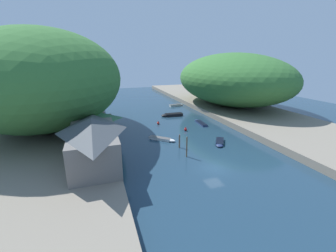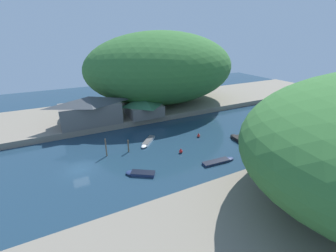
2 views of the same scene
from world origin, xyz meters
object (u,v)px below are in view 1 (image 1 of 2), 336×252
(person_on_quay, at_px, (101,160))
(waterfront_building, at_px, (93,140))
(boat_moored_right, at_px, (220,143))
(channel_buoy_far, at_px, (186,129))
(boat_red_skiff, at_px, (171,115))
(boat_mid_channel, at_px, (200,122))
(boat_open_rowboat, at_px, (177,105))
(channel_buoy_near, at_px, (158,123))
(boat_far_upstream, at_px, (163,139))
(boathouse_shed, at_px, (93,122))

(person_on_quay, bearing_deg, waterfront_building, 18.54)
(boat_moored_right, height_order, channel_buoy_far, channel_buoy_far)
(boat_red_skiff, xyz_separation_m, boat_mid_channel, (4.51, -9.05, -0.15))
(boat_open_rowboat, xyz_separation_m, boat_mid_channel, (-1.72, -21.30, -0.10))
(boat_moored_right, relative_size, channel_buoy_far, 4.70)
(waterfront_building, xyz_separation_m, channel_buoy_far, (19.46, 12.67, -4.28))
(channel_buoy_near, distance_m, channel_buoy_far, 8.17)
(boat_mid_channel, bearing_deg, boat_red_skiff, 120.18)
(boat_mid_channel, bearing_deg, boat_far_upstream, -141.77)
(person_on_quay, bearing_deg, boat_mid_channel, -59.98)
(boathouse_shed, bearing_deg, boat_open_rowboat, 43.28)
(boat_far_upstream, distance_m, boat_moored_right, 10.99)
(boat_moored_right, bearing_deg, boathouse_shed, 9.88)
(waterfront_building, xyz_separation_m, boat_far_upstream, (12.92, 8.58, -4.40))
(person_on_quay, bearing_deg, channel_buoy_far, -59.89)
(boathouse_shed, xyz_separation_m, boat_moored_right, (22.60, -9.60, -3.55))
(boathouse_shed, xyz_separation_m, boat_red_skiff, (20.80, 13.20, -3.44))
(boathouse_shed, relative_size, channel_buoy_far, 8.97)
(boat_open_rowboat, height_order, boat_red_skiff, boat_red_skiff)
(channel_buoy_far, bearing_deg, boat_mid_channel, 37.24)
(channel_buoy_near, bearing_deg, boat_open_rowboat, 57.69)
(boathouse_shed, relative_size, boat_far_upstream, 1.84)
(boat_open_rowboat, bearing_deg, boat_red_skiff, -33.32)
(channel_buoy_far, distance_m, person_on_quay, 23.61)
(boat_moored_right, relative_size, person_on_quay, 2.76)
(boat_red_skiff, relative_size, channel_buoy_near, 6.46)
(boat_red_skiff, xyz_separation_m, person_on_quay, (-19.95, -27.85, 1.95))
(boat_moored_right, bearing_deg, channel_buoy_far, -38.59)
(boat_far_upstream, bearing_deg, channel_buoy_near, -148.13)
(person_on_quay, bearing_deg, boat_open_rowboat, -40.66)
(waterfront_building, distance_m, boat_far_upstream, 16.13)
(boathouse_shed, distance_m, boat_open_rowboat, 37.29)
(boat_moored_right, xyz_separation_m, channel_buoy_near, (-7.48, 16.22, 0.11))
(waterfront_building, relative_size, person_on_quay, 8.40)
(boat_mid_channel, bearing_deg, channel_buoy_far, -139.08)
(boat_far_upstream, distance_m, channel_buoy_far, 7.71)
(waterfront_building, height_order, boathouse_shed, waterfront_building)
(boat_red_skiff, bearing_deg, boat_moored_right, -173.41)
(boat_mid_channel, xyz_separation_m, person_on_quay, (-24.46, -18.80, 2.11))
(boat_red_skiff, height_order, channel_buoy_far, channel_buoy_far)
(boat_far_upstream, height_order, boat_red_skiff, boat_red_skiff)
(channel_buoy_near, bearing_deg, boat_mid_channel, -13.62)
(boat_open_rowboat, relative_size, person_on_quay, 2.90)
(boat_far_upstream, distance_m, boat_mid_channel, 15.02)
(channel_buoy_near, relative_size, channel_buoy_far, 0.96)
(boat_red_skiff, xyz_separation_m, boat_moored_right, (1.80, -22.80, -0.11))
(boat_far_upstream, xyz_separation_m, channel_buoy_near, (2.18, 10.99, 0.11))
(boat_far_upstream, height_order, person_on_quay, person_on_quay)
(boathouse_shed, height_order, boat_moored_right, boathouse_shed)
(waterfront_building, relative_size, boathouse_shed, 1.60)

